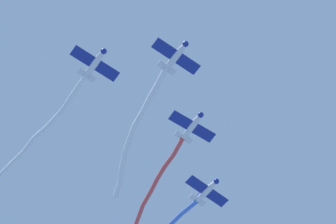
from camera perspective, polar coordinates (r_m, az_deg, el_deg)
name	(u,v)px	position (r m, az deg, el deg)	size (l,w,h in m)	color
airplane_lead	(176,56)	(95.20, 0.63, 4.46)	(7.06, 5.26, 1.77)	silver
smoke_trail_lead	(135,134)	(100.97, -2.63, -1.80)	(5.90, 22.01, 1.68)	white
airplane_left_wing	(192,126)	(99.99, 1.92, -1.15)	(6.99, 5.19, 1.77)	silver
smoke_trail_left_wing	(148,204)	(108.33, -1.58, -7.36)	(7.67, 25.13, 3.08)	#DB4C4C
airplane_right_wing	(95,63)	(96.44, -5.84, 3.87)	(7.05, 5.26, 1.77)	silver
smoke_trail_right_wing	(29,143)	(105.52, -11.02, -2.45)	(4.56, 29.06, 4.50)	white
airplane_slot	(207,191)	(105.44, 3.10, -6.29)	(7.12, 5.34, 1.77)	silver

